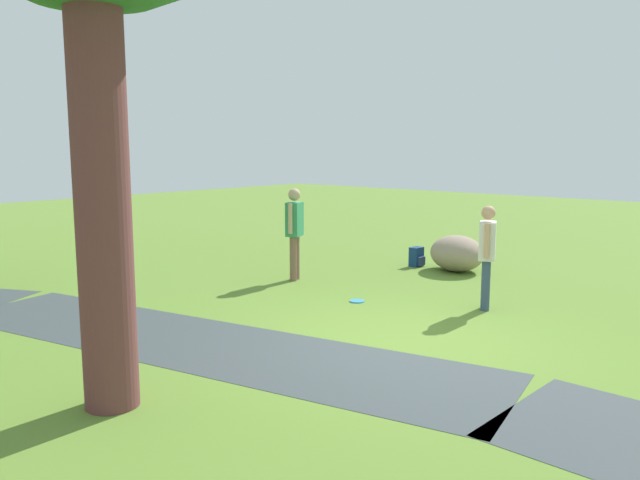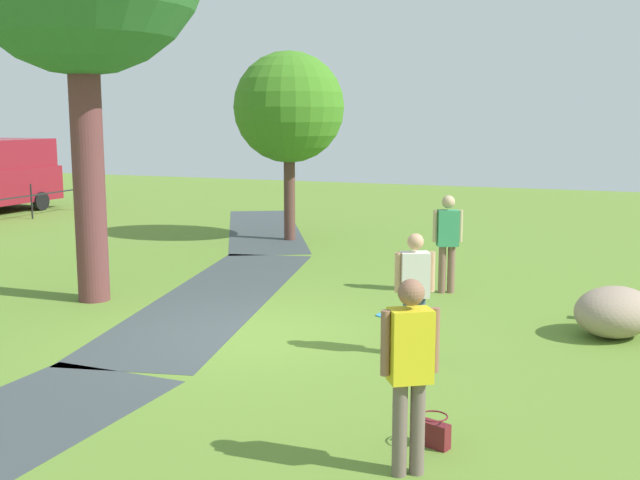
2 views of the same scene
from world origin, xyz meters
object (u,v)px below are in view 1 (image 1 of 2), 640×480
Objects in this scene: passerby_on_path at (295,227)px; frisbee_on_grass at (357,301)px; man_near_boulder at (487,250)px; backpack_by_boulder at (417,257)px; lawn_boulder at (457,253)px.

frisbee_on_grass is (-1.92, 0.57, -0.99)m from passerby_on_path.
man_near_boulder reaches higher than frisbee_on_grass.
frisbee_on_grass is (-0.94, 3.23, -0.18)m from backpack_by_boulder.
lawn_boulder is 0.99× the size of man_near_boulder.
man_near_boulder reaches higher than backpack_by_boulder.
passerby_on_path reaches higher than man_near_boulder.
man_near_boulder is at bearing 139.61° from backpack_by_boulder.
passerby_on_path is 4.29× the size of backpack_by_boulder.
backpack_by_boulder is 3.37m from frisbee_on_grass.
passerby_on_path is at bearing -16.45° from frisbee_on_grass.
man_near_boulder is 3.72m from passerby_on_path.
passerby_on_path is (3.70, 0.35, 0.07)m from man_near_boulder.
frisbee_on_grass is at bearing 106.18° from backpack_by_boulder.
passerby_on_path is 2.95m from backpack_by_boulder.
lawn_boulder is at bearing -88.87° from frisbee_on_grass.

